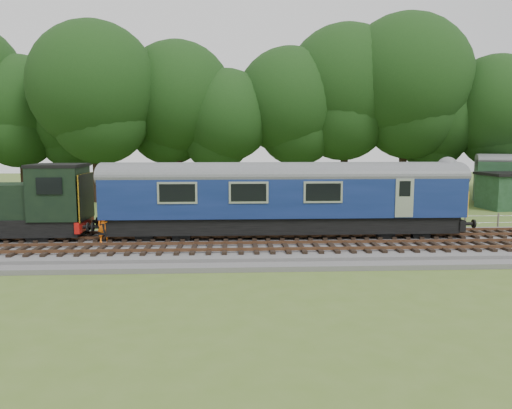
{
  "coord_description": "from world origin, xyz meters",
  "views": [
    {
      "loc": [
        0.29,
        -23.76,
        5.19
      ],
      "look_at": [
        1.55,
        1.4,
        2.0
      ],
      "focal_mm": 35.0,
      "sensor_mm": 36.0,
      "label": 1
    }
  ],
  "objects": [
    {
      "name": "tree_line",
      "position": [
        0.0,
        22.0,
        0.0
      ],
      "size": [
        70.0,
        8.0,
        18.0
      ],
      "primitive_type": null,
      "color": "black",
      "rests_on": "ground"
    },
    {
      "name": "worker",
      "position": [
        -5.83,
        0.22,
        1.25
      ],
      "size": [
        0.79,
        0.74,
        1.81
      ],
      "primitive_type": "imported",
      "rotation": [
        0.0,
        0.0,
        0.65
      ],
      "color": "#FC640D",
      "rests_on": "ballast"
    },
    {
      "name": "fence",
      "position": [
        0.0,
        4.5,
        0.0
      ],
      "size": [
        64.0,
        0.12,
        1.0
      ],
      "primitive_type": null,
      "color": "#6B6054",
      "rests_on": "ground"
    },
    {
      "name": "track_north",
      "position": [
        0.0,
        1.4,
        0.42
      ],
      "size": [
        67.2,
        2.4,
        0.21
      ],
      "color": "black",
      "rests_on": "ballast"
    },
    {
      "name": "shed",
      "position": [
        21.39,
        13.47,
        1.43
      ],
      "size": [
        3.71,
        3.71,
        2.82
      ],
      "rotation": [
        0.0,
        0.0,
        0.08
      ],
      "color": "#18361B",
      "rests_on": "ground"
    },
    {
      "name": "dmu_railcar",
      "position": [
        2.93,
        1.4,
        2.61
      ],
      "size": [
        18.05,
        2.86,
        3.88
      ],
      "color": "black",
      "rests_on": "ground"
    },
    {
      "name": "track_south",
      "position": [
        0.0,
        -1.6,
        0.42
      ],
      "size": [
        67.2,
        2.4,
        0.21
      ],
      "color": "black",
      "rests_on": "ballast"
    },
    {
      "name": "ground",
      "position": [
        0.0,
        0.0,
        0.0
      ],
      "size": [
        120.0,
        120.0,
        0.0
      ],
      "primitive_type": "plane",
      "color": "#4E6826",
      "rests_on": "ground"
    },
    {
      "name": "ballast",
      "position": [
        0.0,
        0.0,
        0.17
      ],
      "size": [
        70.0,
        7.0,
        0.35
      ],
      "primitive_type": "cube",
      "color": "#4C4C4F",
      "rests_on": "ground"
    },
    {
      "name": "shunter_loco",
      "position": [
        -10.99,
        1.4,
        1.97
      ],
      "size": [
        8.91,
        2.6,
        3.38
      ],
      "color": "black",
      "rests_on": "ground"
    }
  ]
}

